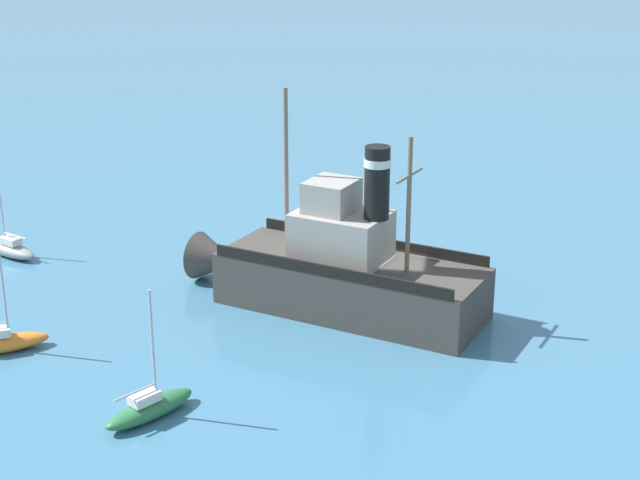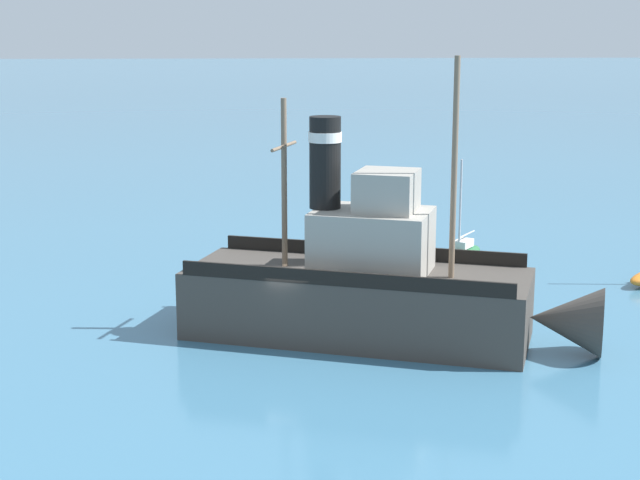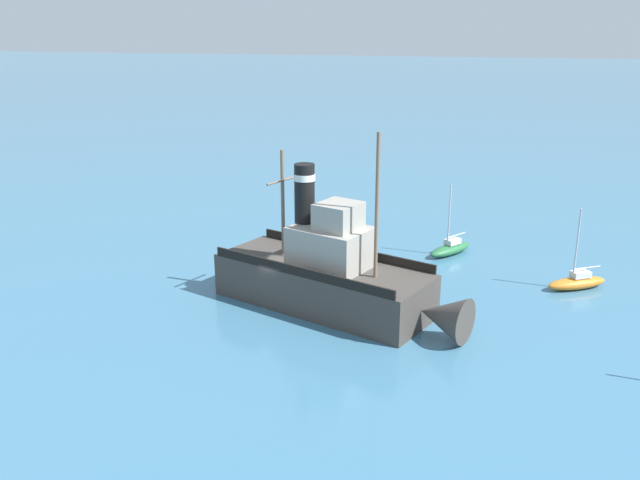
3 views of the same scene
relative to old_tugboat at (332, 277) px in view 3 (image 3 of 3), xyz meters
The scene contains 4 objects.
ground_plane 3.19m from the old_tugboat, 84.25° to the right, with size 600.00×600.00×0.00m, color teal.
old_tugboat is the anchor object (origin of this frame).
sailboat_orange 14.78m from the old_tugboat, 116.78° to the left, with size 2.96×3.80×4.90m.
sailboat_green 12.25m from the old_tugboat, 153.70° to the left, with size 3.76×3.05×4.90m.
Camera 3 is at (32.86, 11.24, 14.87)m, focal length 38.00 mm.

